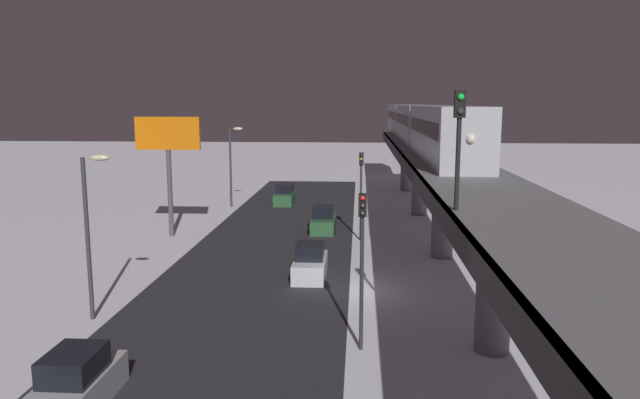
# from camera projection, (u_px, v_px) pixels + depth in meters

# --- Properties ---
(ground_plane) EXTENTS (240.00, 240.00, 0.00)m
(ground_plane) POSITION_uv_depth(u_px,v_px,m) (346.00, 290.00, 31.52)
(ground_plane) COLOR white
(avenue_asphalt) EXTENTS (11.00, 88.53, 0.01)m
(avenue_asphalt) POSITION_uv_depth(u_px,v_px,m) (247.00, 288.00, 31.87)
(avenue_asphalt) COLOR #28282D
(avenue_asphalt) RESTS_ON ground_plane
(elevated_railway) EXTENTS (5.00, 88.53, 6.30)m
(elevated_railway) POSITION_uv_depth(u_px,v_px,m) (463.00, 191.00, 30.25)
(elevated_railway) COLOR slate
(elevated_railway) RESTS_ON ground_plane
(subway_train) EXTENTS (2.94, 55.47, 3.40)m
(subway_train) POSITION_uv_depth(u_px,v_px,m) (417.00, 122.00, 55.90)
(subway_train) COLOR #B7BABF
(subway_train) RESTS_ON elevated_railway
(rail_signal) EXTENTS (0.36, 0.41, 4.00)m
(rail_signal) POSITION_uv_depth(u_px,v_px,m) (459.00, 129.00, 19.51)
(rail_signal) COLOR black
(rail_signal) RESTS_ON elevated_railway
(sedan_green) EXTENTS (1.91, 4.21, 1.97)m
(sedan_green) POSITION_uv_depth(u_px,v_px,m) (323.00, 221.00, 46.07)
(sedan_green) COLOR #2D6038
(sedan_green) RESTS_ON ground_plane
(sedan_white) EXTENTS (1.80, 4.04, 1.97)m
(sedan_white) POSITION_uv_depth(u_px,v_px,m) (310.00, 263.00, 33.86)
(sedan_white) COLOR silver
(sedan_white) RESTS_ON ground_plane
(sedan_green_2) EXTENTS (1.80, 4.65, 1.97)m
(sedan_green_2) POSITION_uv_depth(u_px,v_px,m) (285.00, 195.00, 58.80)
(sedan_green_2) COLOR #2D6038
(sedan_green_2) RESTS_ON ground_plane
(sedan_silver) EXTENTS (1.80, 4.40, 1.97)m
(sedan_silver) POSITION_uv_depth(u_px,v_px,m) (75.00, 386.00, 19.20)
(sedan_silver) COLOR #B2B2B7
(sedan_silver) RESTS_ON ground_plane
(traffic_light_near) EXTENTS (0.32, 0.44, 6.40)m
(traffic_light_near) POSITION_uv_depth(u_px,v_px,m) (362.00, 249.00, 23.30)
(traffic_light_near) COLOR #2D2D2D
(traffic_light_near) RESTS_ON ground_plane
(traffic_light_mid) EXTENTS (0.32, 0.44, 6.40)m
(traffic_light_mid) POSITION_uv_depth(u_px,v_px,m) (361.00, 183.00, 42.38)
(traffic_light_mid) COLOR #2D2D2D
(traffic_light_mid) RESTS_ON ground_plane
(commercial_billboard) EXTENTS (4.80, 0.36, 8.90)m
(commercial_billboard) POSITION_uv_depth(u_px,v_px,m) (168.00, 145.00, 43.34)
(commercial_billboard) COLOR #4C4C51
(commercial_billboard) RESTS_ON ground_plane
(street_lamp_near) EXTENTS (1.35, 0.44, 7.65)m
(street_lamp_near) POSITION_uv_depth(u_px,v_px,m) (91.00, 217.00, 26.57)
(street_lamp_near) COLOR #38383D
(street_lamp_near) RESTS_ON ground_plane
(street_lamp_far) EXTENTS (1.35, 0.44, 7.65)m
(street_lamp_far) POSITION_uv_depth(u_px,v_px,m) (233.00, 157.00, 56.11)
(street_lamp_far) COLOR #38383D
(street_lamp_far) RESTS_ON ground_plane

